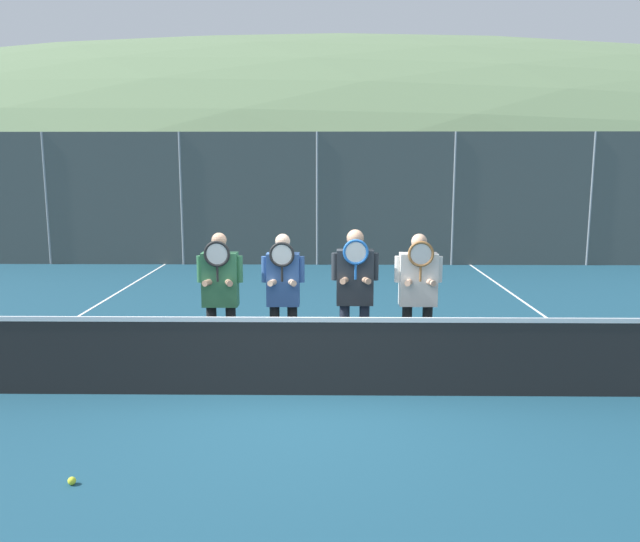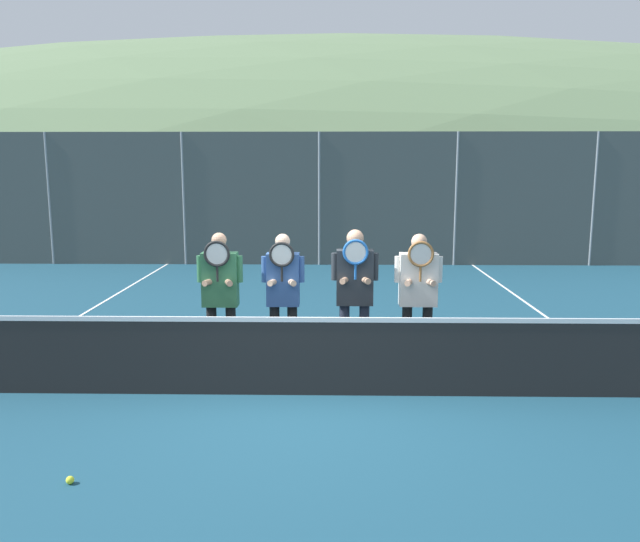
{
  "view_description": "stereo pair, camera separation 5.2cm",
  "coord_description": "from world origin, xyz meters",
  "views": [
    {
      "loc": [
        0.29,
        -6.92,
        2.63
      ],
      "look_at": [
        0.19,
        1.11,
        1.28
      ],
      "focal_mm": 35.0,
      "sensor_mm": 36.0,
      "label": 1
    },
    {
      "loc": [
        0.34,
        -6.92,
        2.63
      ],
      "look_at": [
        0.19,
        1.11,
        1.28
      ],
      "focal_mm": 35.0,
      "sensor_mm": 36.0,
      "label": 2
    }
  ],
  "objects": [
    {
      "name": "ground_plane",
      "position": [
        0.0,
        0.0,
        0.0
      ],
      "size": [
        120.0,
        120.0,
        0.0
      ],
      "primitive_type": "plane",
      "color": "navy"
    },
    {
      "name": "hill_distant",
      "position": [
        0.0,
        49.05,
        0.0
      ],
      "size": [
        124.03,
        68.9,
        24.12
      ],
      "color": "#5B7551",
      "rests_on": "ground_plane"
    },
    {
      "name": "clubhouse_building",
      "position": [
        -0.71,
        18.74,
        1.87
      ],
      "size": [
        16.91,
        5.5,
        3.69
      ],
      "color": "beige",
      "rests_on": "ground_plane"
    },
    {
      "name": "fence_back",
      "position": [
        0.0,
        9.79,
        1.77
      ],
      "size": [
        21.89,
        0.06,
        3.53
      ],
      "color": "gray",
      "rests_on": "ground_plane"
    },
    {
      "name": "tennis_net",
      "position": [
        0.0,
        0.0,
        0.48
      ],
      "size": [
        11.15,
        0.09,
        1.03
      ],
      "color": "gray",
      "rests_on": "ground_plane"
    },
    {
      "name": "court_line_left_sideline",
      "position": [
        -4.15,
        3.0,
        0.0
      ],
      "size": [
        0.05,
        16.0,
        0.01
      ],
      "primitive_type": "cube",
      "color": "white",
      "rests_on": "ground_plane"
    },
    {
      "name": "court_line_right_sideline",
      "position": [
        4.15,
        3.0,
        0.0
      ],
      "size": [
        0.05,
        16.0,
        0.01
      ],
      "primitive_type": "cube",
      "color": "white",
      "rests_on": "ground_plane"
    },
    {
      "name": "player_leftmost",
      "position": [
        -1.08,
        0.84,
        1.07
      ],
      "size": [
        0.59,
        0.34,
        1.81
      ],
      "color": "black",
      "rests_on": "ground_plane"
    },
    {
      "name": "player_center_left",
      "position": [
        -0.28,
        0.94,
        1.04
      ],
      "size": [
        0.55,
        0.34,
        1.79
      ],
      "color": "black",
      "rests_on": "ground_plane"
    },
    {
      "name": "player_center_right",
      "position": [
        0.64,
        0.87,
        1.11
      ],
      "size": [
        0.6,
        0.34,
        1.85
      ],
      "color": "#232838",
      "rests_on": "ground_plane"
    },
    {
      "name": "player_rightmost",
      "position": [
        1.45,
        0.96,
        1.07
      ],
      "size": [
        0.62,
        0.34,
        1.79
      ],
      "color": "black",
      "rests_on": "ground_plane"
    },
    {
      "name": "car_far_left",
      "position": [
        -7.31,
        12.7,
        0.91
      ],
      "size": [
        4.43,
        2.08,
        1.79
      ],
      "color": "silver",
      "rests_on": "ground_plane"
    },
    {
      "name": "car_left_of_center",
      "position": [
        -2.18,
        12.76,
        0.87
      ],
      "size": [
        4.23,
        2.02,
        1.69
      ],
      "color": "silver",
      "rests_on": "ground_plane"
    },
    {
      "name": "car_center",
      "position": [
        3.06,
        12.86,
        0.92
      ],
      "size": [
        4.65,
        2.01,
        1.81
      ],
      "color": "black",
      "rests_on": "ground_plane"
    },
    {
      "name": "tennis_ball_on_court",
      "position": [
        -1.85,
        -2.1,
        0.03
      ],
      "size": [
        0.07,
        0.07,
        0.07
      ],
      "color": "#CCDB33",
      "rests_on": "ground_plane"
    }
  ]
}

